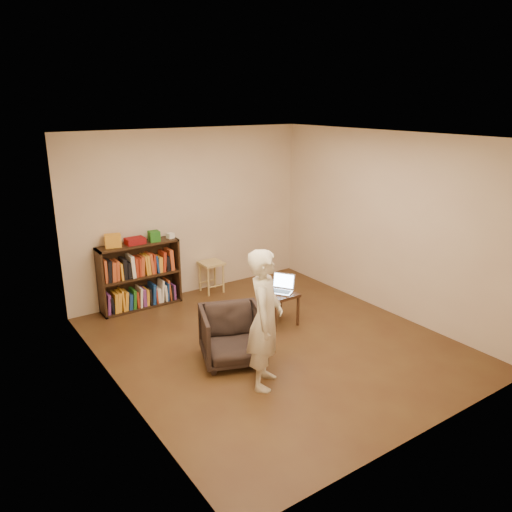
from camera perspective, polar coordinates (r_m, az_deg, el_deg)
floor at (r=6.53m, az=2.06°, el=-9.92°), size 4.50×4.50×0.00m
ceiling at (r=5.81m, az=2.34°, el=13.50°), size 4.50×4.50×0.00m
wall_back at (r=7.90m, az=-7.58°, el=4.89°), size 4.00×0.00×4.00m
wall_left at (r=5.16m, az=-15.99°, el=-2.49°), size 0.00×4.50×4.50m
wall_right at (r=7.37m, az=14.82°, el=3.54°), size 0.00×4.50×4.50m
bookshelf at (r=7.64m, az=-13.14°, el=-2.60°), size 1.20×0.30×1.00m
box_yellow at (r=7.34m, az=-16.04°, el=1.69°), size 0.25×0.21×0.18m
red_cloth at (r=7.42m, az=-13.66°, el=1.69°), size 0.27×0.20×0.09m
box_green at (r=7.50m, az=-11.57°, el=2.24°), size 0.17×0.17×0.15m
box_white at (r=7.62m, az=-9.77°, el=2.30°), size 0.11×0.11×0.08m
stool at (r=8.06m, az=-5.12°, el=-1.36°), size 0.35×0.35×0.51m
armchair at (r=5.98m, az=-2.72°, el=-9.07°), size 0.92×0.93×0.66m
side_table at (r=6.91m, az=2.55°, el=-4.81°), size 0.45×0.45×0.46m
laptop at (r=6.91m, az=2.96°, el=-3.59°), size 0.41×0.42×0.24m
person at (r=5.32m, az=1.05°, el=-7.25°), size 0.66×0.66×1.55m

